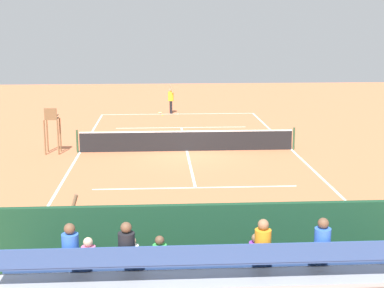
{
  "coord_description": "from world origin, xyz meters",
  "views": [
    {
      "loc": [
        1.34,
        25.79,
        5.92
      ],
      "look_at": [
        0.0,
        4.0,
        1.2
      ],
      "focal_mm": 52.58,
      "sensor_mm": 36.0,
      "label": 1
    }
  ],
  "objects": [
    {
      "name": "bleacher_stand",
      "position": [
        0.14,
        15.36,
        0.95
      ],
      "size": [
        9.06,
        2.4,
        2.48
      ],
      "color": "#9EA0A5",
      "rests_on": "ground"
    },
    {
      "name": "umpire_chair",
      "position": [
        6.2,
        0.13,
        1.31
      ],
      "size": [
        0.67,
        0.67,
        2.14
      ],
      "color": "brown",
      "rests_on": "ground"
    },
    {
      "name": "tennis_net",
      "position": [
        0.0,
        0.0,
        0.5
      ],
      "size": [
        10.3,
        0.1,
        1.07
      ],
      "color": "black",
      "rests_on": "ground"
    },
    {
      "name": "tennis_player",
      "position": [
        0.47,
        -11.3,
        1.02
      ],
      "size": [
        0.42,
        0.55,
        1.93
      ],
      "color": "black",
      "rests_on": "ground"
    },
    {
      "name": "tennis_racket",
      "position": [
        1.19,
        -11.54,
        0.01
      ],
      "size": [
        0.34,
        0.58,
        0.03
      ],
      "color": "black",
      "rests_on": "ground"
    },
    {
      "name": "court_line_markings",
      "position": [
        0.0,
        -0.04,
        0.0
      ],
      "size": [
        10.1,
        22.2,
        0.01
      ],
      "color": "white",
      "rests_on": "ground"
    },
    {
      "name": "ground_plane",
      "position": [
        0.0,
        0.0,
        0.0
      ],
      "size": [
        60.0,
        60.0,
        0.0
      ],
      "primitive_type": "plane",
      "color": "#CC7047"
    },
    {
      "name": "courtside_bench",
      "position": [
        -2.21,
        13.27,
        0.56
      ],
      "size": [
        1.8,
        0.4,
        0.93
      ],
      "color": "#33383D",
      "rests_on": "ground"
    },
    {
      "name": "equipment_bag",
      "position": [
        -0.11,
        13.4,
        0.18
      ],
      "size": [
        0.9,
        0.36,
        0.36
      ],
      "primitive_type": "cube",
      "color": "black",
      "rests_on": "ground"
    },
    {
      "name": "backdrop_wall",
      "position": [
        0.0,
        14.0,
        1.0
      ],
      "size": [
        18.0,
        0.16,
        2.0
      ],
      "primitive_type": "cube",
      "color": "#194228",
      "rests_on": "ground"
    },
    {
      "name": "tennis_ball_near",
      "position": [
        1.03,
        -10.33,
        0.03
      ],
      "size": [
        0.07,
        0.07,
        0.07
      ],
      "primitive_type": "sphere",
      "color": "#CCDB33",
      "rests_on": "ground"
    },
    {
      "name": "line_judge",
      "position": [
        3.37,
        13.04,
        1.02
      ],
      "size": [
        0.38,
        0.54,
        1.93
      ],
      "color": "#232328",
      "rests_on": "ground"
    }
  ]
}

